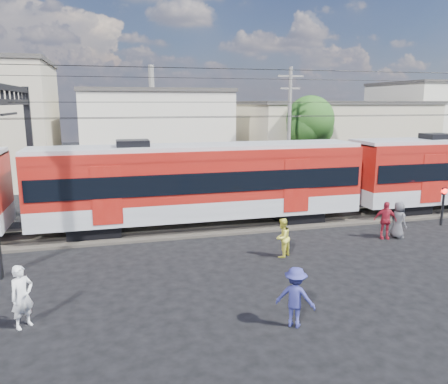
# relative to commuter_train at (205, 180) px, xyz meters

# --- Properties ---
(ground) EXTENTS (120.00, 120.00, 0.00)m
(ground) POSITION_rel_commuter_train_xyz_m (1.44, -8.00, -2.40)
(ground) COLOR black
(ground) RESTS_ON ground
(track_bed) EXTENTS (70.00, 3.40, 0.12)m
(track_bed) POSITION_rel_commuter_train_xyz_m (1.44, 0.00, -2.34)
(track_bed) COLOR #2D2823
(track_bed) RESTS_ON ground
(rail_near) EXTENTS (70.00, 0.12, 0.12)m
(rail_near) POSITION_rel_commuter_train_xyz_m (1.44, -0.75, -2.22)
(rail_near) COLOR #59544C
(rail_near) RESTS_ON track_bed
(rail_far) EXTENTS (70.00, 0.12, 0.12)m
(rail_far) POSITION_rel_commuter_train_xyz_m (1.44, 0.75, -2.22)
(rail_far) COLOR #59544C
(rail_far) RESTS_ON track_bed
(commuter_train) EXTENTS (50.30, 3.08, 4.17)m
(commuter_train) POSITION_rel_commuter_train_xyz_m (0.00, 0.00, 0.00)
(commuter_train) COLOR black
(commuter_train) RESTS_ON ground
(catenary) EXTENTS (70.00, 9.30, 7.52)m
(catenary) POSITION_rel_commuter_train_xyz_m (-7.22, -0.00, 2.73)
(catenary) COLOR black
(catenary) RESTS_ON ground
(building_midwest) EXTENTS (12.24, 12.24, 7.30)m
(building_midwest) POSITION_rel_commuter_train_xyz_m (-0.56, 19.00, 1.25)
(building_midwest) COLOR beige
(building_midwest) RESTS_ON ground
(building_mideast) EXTENTS (16.32, 10.20, 6.30)m
(building_mideast) POSITION_rel_commuter_train_xyz_m (15.44, 16.00, 0.75)
(building_mideast) COLOR tan
(building_mideast) RESTS_ON ground
(building_east) EXTENTS (10.20, 10.20, 8.30)m
(building_east) POSITION_rel_commuter_train_xyz_m (29.44, 20.00, 1.75)
(building_east) COLOR beige
(building_east) RESTS_ON ground
(utility_pole_mid) EXTENTS (1.80, 0.24, 8.50)m
(utility_pole_mid) POSITION_rel_commuter_train_xyz_m (7.44, 7.00, 2.13)
(utility_pole_mid) COLOR slate
(utility_pole_mid) RESTS_ON ground
(tree_near) EXTENTS (3.82, 3.64, 6.72)m
(tree_near) POSITION_rel_commuter_train_xyz_m (10.62, 10.09, 2.26)
(tree_near) COLOR #382619
(tree_near) RESTS_ON ground
(pedestrian_a) EXTENTS (0.79, 0.76, 1.81)m
(pedestrian_a) POSITION_rel_commuter_train_xyz_m (-7.05, -8.45, -1.49)
(pedestrian_a) COLOR white
(pedestrian_a) RESTS_ON ground
(pedestrian_b) EXTENTS (0.99, 0.96, 1.61)m
(pedestrian_b) POSITION_rel_commuter_train_xyz_m (2.12, -4.99, -1.60)
(pedestrian_b) COLOR #DED845
(pedestrian_b) RESTS_ON ground
(pedestrian_c) EXTENTS (1.29, 1.18, 1.74)m
(pedestrian_c) POSITION_rel_commuter_train_xyz_m (0.31, -10.34, -1.53)
(pedestrian_c) COLOR navy
(pedestrian_c) RESTS_ON ground
(pedestrian_d) EXTENTS (1.11, 0.73, 1.76)m
(pedestrian_d) POSITION_rel_commuter_train_xyz_m (7.62, -3.95, -1.52)
(pedestrian_d) COLOR maroon
(pedestrian_d) RESTS_ON ground
(pedestrian_e) EXTENTS (0.68, 0.92, 1.71)m
(pedestrian_e) POSITION_rel_commuter_train_xyz_m (8.29, -4.00, -1.54)
(pedestrian_e) COLOR #47474B
(pedestrian_e) RESTS_ON ground
(crossing_signal) EXTENTS (0.29, 0.29, 1.97)m
(crossing_signal) POSITION_rel_commuter_train_xyz_m (11.80, -2.76, -1.04)
(crossing_signal) COLOR black
(crossing_signal) RESTS_ON ground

